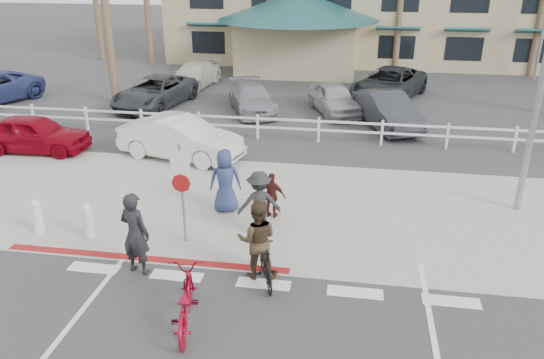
% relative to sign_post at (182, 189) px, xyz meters
% --- Properties ---
extents(ground, '(140.00, 140.00, 0.00)m').
position_rel_sign_post_xyz_m(ground, '(2.30, -2.20, -1.45)').
color(ground, '#333335').
extents(sidewalk_plaza, '(22.00, 7.00, 0.01)m').
position_rel_sign_post_xyz_m(sidewalk_plaza, '(2.30, 2.30, -1.44)').
color(sidewalk_plaza, gray).
rests_on(sidewalk_plaza, ground).
extents(cross_street, '(40.00, 5.00, 0.01)m').
position_rel_sign_post_xyz_m(cross_street, '(2.30, 6.30, -1.45)').
color(cross_street, '#333335').
rests_on(cross_street, ground).
extents(parking_lot, '(50.00, 16.00, 0.01)m').
position_rel_sign_post_xyz_m(parking_lot, '(2.30, 15.80, -1.45)').
color(parking_lot, '#333335').
rests_on(parking_lot, ground).
extents(curb_red, '(7.00, 0.25, 0.02)m').
position_rel_sign_post_xyz_m(curb_red, '(-0.70, -1.00, -1.44)').
color(curb_red, maroon).
rests_on(curb_red, ground).
extents(rail_fence, '(29.40, 0.16, 1.00)m').
position_rel_sign_post_xyz_m(rail_fence, '(2.80, 8.30, -0.95)').
color(rail_fence, silver).
rests_on(rail_fence, ground).
extents(sign_post, '(0.50, 0.10, 2.90)m').
position_rel_sign_post_xyz_m(sign_post, '(0.00, 0.00, 0.00)').
color(sign_post, gray).
rests_on(sign_post, ground).
extents(bollard_0, '(0.26, 0.26, 0.95)m').
position_rel_sign_post_xyz_m(bollard_0, '(-2.50, -0.20, -0.97)').
color(bollard_0, silver).
rests_on(bollard_0, ground).
extents(bollard_1, '(0.26, 0.26, 0.95)m').
position_rel_sign_post_xyz_m(bollard_1, '(-3.90, -0.20, -0.97)').
color(bollard_1, silver).
rests_on(bollard_1, ground).
extents(bike_red, '(1.16, 2.21, 1.10)m').
position_rel_sign_post_xyz_m(bike_red, '(1.04, -3.20, -0.90)').
color(bike_red, maroon).
rests_on(bike_red, ground).
extents(rider_red, '(0.82, 0.64, 1.98)m').
position_rel_sign_post_xyz_m(rider_red, '(-0.61, -1.54, -0.46)').
color(rider_red, black).
rests_on(rider_red, ground).
extents(bike_black, '(0.91, 1.59, 0.92)m').
position_rel_sign_post_xyz_m(bike_black, '(2.33, -1.50, -0.99)').
color(bike_black, black).
rests_on(bike_black, ground).
extents(rider_black, '(0.99, 0.82, 1.85)m').
position_rel_sign_post_xyz_m(rider_black, '(2.10, -1.27, -0.52)').
color(rider_black, '#3C2E1D').
rests_on(rider_black, ground).
extents(pedestrian_a, '(1.26, 0.94, 1.73)m').
position_rel_sign_post_xyz_m(pedestrian_a, '(1.78, 0.71, -0.58)').
color(pedestrian_a, '#252426').
rests_on(pedestrian_a, ground).
extents(pedestrian_child, '(0.81, 0.44, 1.30)m').
position_rel_sign_post_xyz_m(pedestrian_child, '(1.95, 1.68, -0.80)').
color(pedestrian_child, '#431412').
rests_on(pedestrian_child, ground).
extents(pedestrian_b, '(1.00, 0.77, 1.83)m').
position_rel_sign_post_xyz_m(pedestrian_b, '(0.60, 1.86, -0.53)').
color(pedestrian_b, navy).
rests_on(pedestrian_b, ground).
extents(car_white_sedan, '(4.77, 2.65, 1.49)m').
position_rel_sign_post_xyz_m(car_white_sedan, '(-2.00, 5.77, -0.71)').
color(car_white_sedan, silver).
rests_on(car_white_sedan, ground).
extents(car_red_compact, '(4.07, 1.73, 1.37)m').
position_rel_sign_post_xyz_m(car_red_compact, '(-7.54, 5.59, -0.76)').
color(car_red_compact, maroon).
rests_on(car_red_compact, ground).
extents(lot_car_0, '(3.22, 5.44, 1.42)m').
position_rel_sign_post_xyz_m(lot_car_0, '(-5.46, 12.37, -0.74)').
color(lot_car_0, '#2B2E32').
rests_on(lot_car_0, ground).
extents(lot_car_1, '(3.25, 4.68, 1.26)m').
position_rel_sign_post_xyz_m(lot_car_1, '(-0.70, 12.21, -0.82)').
color(lot_car_1, gray).
rests_on(lot_car_1, ground).
extents(lot_car_2, '(2.99, 4.33, 1.37)m').
position_rel_sign_post_xyz_m(lot_car_2, '(3.05, 12.60, -0.77)').
color(lot_car_2, '#9C9DA1').
rests_on(lot_car_2, ground).
extents(lot_car_3, '(3.04, 4.73, 1.47)m').
position_rel_sign_post_xyz_m(lot_car_3, '(5.35, 10.75, -0.71)').
color(lot_car_3, '#2A2C32').
rests_on(lot_car_3, ground).
extents(lot_car_4, '(2.40, 4.67, 1.30)m').
position_rel_sign_post_xyz_m(lot_car_4, '(-4.85, 16.70, -0.80)').
color(lot_car_4, beige).
rests_on(lot_car_4, ground).
extents(lot_car_5, '(4.46, 6.06, 1.53)m').
position_rel_sign_post_xyz_m(lot_car_5, '(5.63, 15.71, -0.68)').
color(lot_car_5, '#1F2328').
rests_on(lot_car_5, ground).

